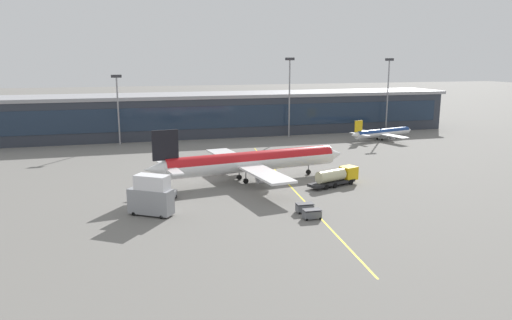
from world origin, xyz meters
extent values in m
plane|color=slate|center=(0.00, 0.00, 0.00)|extent=(700.00, 700.00, 0.00)
cube|color=yellow|center=(5.36, 2.00, 0.00)|extent=(8.62, 79.60, 0.01)
cube|color=#2D333D|center=(-3.29, 69.65, 5.86)|extent=(165.54, 19.42, 11.71)
cube|color=#1E2D42|center=(-3.29, 59.88, 6.44)|extent=(160.58, 0.16, 6.56)
cube|color=#99999E|center=(-3.29, 69.65, 12.21)|extent=(168.85, 19.81, 1.00)
cylinder|color=white|center=(-0.32, 8.10, 3.73)|extent=(35.19, 8.79, 3.64)
cylinder|color=red|center=(-0.32, 8.10, 4.05)|extent=(34.47, 8.54, 3.50)
cone|color=white|center=(18.27, 10.88, 3.73)|extent=(4.11, 3.96, 3.46)
cone|color=white|center=(-19.08, 5.29, 4.09)|extent=(4.78, 3.71, 3.10)
cube|color=black|center=(-17.15, 5.58, 8.28)|extent=(4.74, 1.06, 5.46)
cube|color=white|center=(-17.19, 9.25, 4.27)|extent=(2.84, 6.06, 0.24)
cube|color=white|center=(-16.11, 2.05, 4.27)|extent=(2.84, 6.06, 0.24)
cube|color=white|center=(-3.16, 16.95, 3.45)|extent=(6.93, 15.26, 0.40)
cube|color=white|center=(-0.44, -1.20, 3.45)|extent=(6.93, 15.26, 0.40)
cylinder|color=#939399|center=(-1.78, 14.48, 2.15)|extent=(3.07, 2.40, 2.00)
cylinder|color=#939399|center=(0.16, 1.56, 2.15)|extent=(3.07, 2.40, 2.00)
cylinder|color=black|center=(12.16, 9.96, 0.50)|extent=(1.05, 0.54, 1.00)
cylinder|color=slate|center=(12.16, 9.96, 1.45)|extent=(0.20, 0.20, 1.91)
cylinder|color=black|center=(-2.64, 9.41, 0.50)|extent=(1.05, 0.54, 1.00)
cylinder|color=slate|center=(-2.64, 9.41, 1.45)|extent=(0.20, 0.20, 1.91)
cylinder|color=black|center=(-2.15, 6.16, 0.50)|extent=(1.05, 0.54, 1.00)
cylinder|color=slate|center=(-2.15, 6.16, 1.45)|extent=(0.20, 0.20, 1.91)
cube|color=#232326|center=(12.72, -0.25, 0.75)|extent=(10.26, 5.68, 0.50)
cube|color=yellow|center=(16.87, 1.21, 2.00)|extent=(3.47, 3.29, 2.50)
cube|color=black|center=(18.06, 1.63, 2.50)|extent=(0.92, 2.22, 1.12)
cylinder|color=beige|center=(12.46, -0.35, 2.10)|extent=(6.39, 4.07, 2.20)
cylinder|color=black|center=(15.95, 2.14, 0.50)|extent=(1.06, 0.66, 1.00)
cylinder|color=black|center=(16.74, -0.10, 0.50)|extent=(1.06, 0.66, 1.00)
cylinder|color=black|center=(12.04, 0.77, 0.50)|extent=(1.06, 0.66, 1.00)
cylinder|color=black|center=(12.83, -1.47, 0.50)|extent=(1.06, 0.66, 1.00)
cylinder|color=black|center=(10.06, 0.07, 0.50)|extent=(1.06, 0.66, 1.00)
cylinder|color=black|center=(10.85, -2.17, 0.50)|extent=(1.06, 0.66, 1.00)
cube|color=gray|center=(-20.89, -8.47, 2.20)|extent=(7.02, 5.92, 3.80)
cube|color=silver|center=(-20.61, -8.66, 5.20)|extent=(5.55, 4.85, 2.20)
cylinder|color=black|center=(-23.48, -8.04, 0.30)|extent=(0.64, 0.55, 0.60)
cylinder|color=black|center=(-22.21, -6.19, 0.30)|extent=(0.64, 0.55, 0.60)
cylinder|color=black|center=(-19.56, -10.74, 0.30)|extent=(0.64, 0.55, 0.60)
cylinder|color=black|center=(-18.29, -8.89, 0.30)|extent=(0.64, 0.55, 0.60)
cube|color=gray|center=(-17.68, -1.03, 0.85)|extent=(3.58, 4.39, 1.10)
cube|color=black|center=(-18.05, -1.90, 1.04)|extent=(2.42, 2.02, 0.33)
cylinder|color=black|center=(-17.24, -2.65, 0.30)|extent=(0.46, 0.65, 0.60)
cylinder|color=black|center=(-19.15, -1.86, 0.30)|extent=(0.46, 0.65, 0.60)
cylinder|color=black|center=(-16.22, -0.20, 0.30)|extent=(0.46, 0.65, 0.60)
cylinder|color=black|center=(-18.13, 0.60, 0.30)|extent=(0.46, 0.65, 0.60)
cube|color=#595B60|center=(2.02, -16.83, 0.73)|extent=(2.64, 1.58, 1.10)
cube|color=#333338|center=(2.02, -16.83, 1.43)|extent=(2.70, 1.61, 0.10)
cylinder|color=black|center=(0.96, -17.54, 0.18)|extent=(0.36, 0.13, 0.36)
cylinder|color=black|center=(1.00, -16.05, 0.18)|extent=(0.36, 0.13, 0.36)
cylinder|color=black|center=(3.04, -17.61, 0.18)|extent=(0.36, 0.13, 0.36)
cylinder|color=black|center=(3.08, -16.11, 0.18)|extent=(0.36, 0.13, 0.36)
cube|color=#595B60|center=(2.11, -13.63, 0.73)|extent=(2.64, 1.58, 1.10)
cube|color=#333338|center=(2.11, -13.63, 1.43)|extent=(2.70, 1.61, 0.10)
cylinder|color=black|center=(1.05, -14.35, 0.18)|extent=(0.36, 0.13, 0.36)
cylinder|color=black|center=(1.10, -12.85, 0.18)|extent=(0.36, 0.13, 0.36)
cylinder|color=black|center=(3.13, -14.41, 0.18)|extent=(0.36, 0.13, 0.36)
cylinder|color=black|center=(3.17, -12.91, 0.18)|extent=(0.36, 0.13, 0.36)
cylinder|color=white|center=(49.45, 44.84, 2.03)|extent=(20.10, 7.33, 2.13)
cylinder|color=navy|center=(49.45, 44.84, 2.23)|extent=(19.68, 7.14, 2.05)
cone|color=white|center=(59.94, 47.67, 2.03)|extent=(2.59, 2.51, 2.03)
cone|color=white|center=(38.86, 41.98, 2.25)|extent=(2.94, 2.42, 1.81)
cube|color=gold|center=(40.16, 42.33, 4.70)|extent=(2.73, 0.92, 3.20)
cube|color=white|center=(40.09, 44.52, 2.35)|extent=(1.97, 3.59, 0.13)
cube|color=white|center=(41.20, 40.41, 2.35)|extent=(1.97, 3.59, 0.13)
cube|color=white|center=(47.25, 49.75, 1.87)|extent=(4.82, 8.91, 0.22)
cube|color=white|center=(50.02, 39.49, 1.87)|extent=(4.82, 8.91, 0.22)
cylinder|color=#939399|center=(48.19, 48.42, 1.12)|extent=(1.89, 1.56, 1.17)
cylinder|color=#939399|center=(50.17, 41.11, 1.12)|extent=(1.89, 1.56, 1.17)
cylinder|color=black|center=(56.49, 46.74, 0.28)|extent=(0.60, 0.36, 0.56)
cylinder|color=slate|center=(56.49, 46.74, 0.77)|extent=(0.11, 0.11, 0.97)
cylinder|color=black|center=(48.03, 45.45, 0.28)|extent=(0.60, 0.36, 0.56)
cylinder|color=slate|center=(48.03, 45.45, 0.77)|extent=(0.11, 0.11, 0.97)
cylinder|color=black|center=(48.53, 43.60, 0.28)|extent=(0.60, 0.36, 0.56)
cylinder|color=slate|center=(48.53, 43.60, 0.77)|extent=(0.11, 0.11, 0.97)
cylinder|color=gray|center=(-24.83, 57.65, 9.15)|extent=(0.44, 0.44, 18.30)
cube|color=#333338|center=(-24.83, 57.65, 18.70)|extent=(2.80, 0.50, 0.80)
cylinder|color=gray|center=(57.94, 57.65, 11.33)|extent=(0.44, 0.44, 22.66)
cube|color=#333338|center=(57.94, 57.65, 23.06)|extent=(2.80, 0.50, 0.80)
cylinder|color=gray|center=(24.83, 57.65, 11.42)|extent=(0.44, 0.44, 22.85)
cube|color=#333338|center=(24.83, 57.65, 23.25)|extent=(2.80, 0.50, 0.80)
camera|label=1|loc=(-24.97, -81.61, 23.50)|focal=34.39mm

